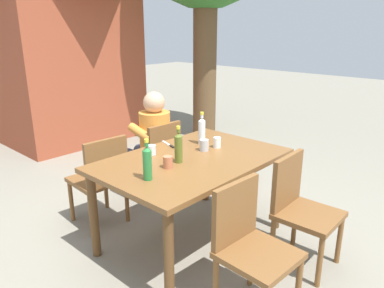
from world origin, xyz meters
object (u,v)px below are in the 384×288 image
object	(u,v)px
cup_terracotta	(168,162)
chair_far_left	(101,176)
dining_table	(192,168)
bottle_olive	(178,147)
table_knife	(169,145)
chair_near_left	(249,242)
backpack_by_near_side	(238,165)
person_in_white_shirt	(150,140)
brick_kiosk	(61,47)
bottle_clear	(202,130)
cup_steel	(204,145)
chair_far_right	(158,157)
chair_near_right	(300,205)
cup_white	(217,142)
bottle_green	(147,162)
cup_glass	(152,150)

from	to	relation	value
cup_terracotta	chair_far_left	bearing A→B (deg)	94.55
dining_table	bottle_olive	xyz separation A→B (m)	(-0.15, 0.01, 0.22)
table_knife	chair_far_left	bearing A→B (deg)	137.28
chair_near_left	backpack_by_near_side	xyz separation A→B (m)	(1.64, 1.25, -0.27)
person_in_white_shirt	brick_kiosk	size ratio (longest dim) A/B	0.42
bottle_clear	cup_steel	xyz separation A→B (m)	(-0.13, -0.14, -0.08)
chair_far_right	chair_near_right	size ratio (longest dim) A/B	1.00
chair_far_left	cup_white	world-z (taller)	chair_far_left
person_in_white_shirt	brick_kiosk	world-z (taller)	brick_kiosk
chair_far_right	backpack_by_near_side	distance (m)	1.05
dining_table	bottle_green	world-z (taller)	bottle_green
bottle_olive	dining_table	bearing A→B (deg)	-3.98
chair_far_right	bottle_olive	size ratio (longest dim) A/B	2.92
chair_near_right	bottle_green	size ratio (longest dim) A/B	2.91
backpack_by_near_side	cup_white	bearing A→B (deg)	-155.86
dining_table	bottle_green	size ratio (longest dim) A/B	5.18
cup_white	bottle_olive	bearing A→B (deg)	-179.02
bottle_green	chair_near_left	bearing A→B (deg)	-75.04
cup_glass	cup_steel	world-z (taller)	cup_steel
dining_table	chair_far_right	size ratio (longest dim) A/B	1.78
cup_steel	cup_glass	bearing A→B (deg)	145.73
chair_near_left	bottle_clear	distance (m)	1.28
chair_near_left	person_in_white_shirt	xyz separation A→B (m)	(0.69, 1.73, 0.17)
bottle_clear	bottle_green	distance (m)	0.92
cup_glass	cup_steel	size ratio (longest dim) A/B	0.83
chair_far_right	cup_white	xyz separation A→B (m)	(0.00, -0.79, 0.33)
person_in_white_shirt	bottle_clear	world-z (taller)	person_in_white_shirt
chair_far_right	cup_white	world-z (taller)	chair_far_right
person_in_white_shirt	bottle_olive	world-z (taller)	person_in_white_shirt
chair_near_right	backpack_by_near_side	distance (m)	1.59
brick_kiosk	cup_terracotta	bearing A→B (deg)	-108.82
chair_near_right	dining_table	bearing A→B (deg)	113.17
person_in_white_shirt	chair_near_right	bearing A→B (deg)	-90.07
cup_glass	bottle_olive	bearing A→B (deg)	-85.90
bottle_olive	chair_near_right	bearing A→B (deg)	-58.98
brick_kiosk	chair_far_right	bearing A→B (deg)	-102.46
table_knife	backpack_by_near_side	distance (m)	1.31
dining_table	chair_near_right	distance (m)	0.90
chair_near_left	cup_white	world-z (taller)	chair_near_left
chair_far_right	bottle_clear	distance (m)	0.74
chair_far_left	cup_glass	xyz separation A→B (m)	(0.19, -0.50, 0.32)
bottle_clear	table_knife	xyz separation A→B (m)	(-0.23, 0.19, -0.12)
chair_far_left	bottle_green	world-z (taller)	bottle_green
cup_terracotta	cup_steel	distance (m)	0.50
chair_far_right	person_in_white_shirt	world-z (taller)	person_in_white_shirt
chair_far_left	table_knife	world-z (taller)	chair_far_left
chair_far_right	cup_white	bearing A→B (deg)	-89.68
bottle_clear	brick_kiosk	world-z (taller)	brick_kiosk
chair_far_right	bottle_clear	bearing A→B (deg)	-90.61
cup_glass	table_knife	world-z (taller)	cup_glass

